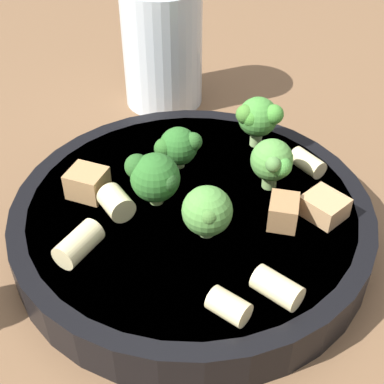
% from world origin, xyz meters
% --- Properties ---
extents(ground_plane, '(2.00, 2.00, 0.00)m').
position_xyz_m(ground_plane, '(0.00, 0.00, 0.00)').
color(ground_plane, brown).
extents(pasta_bowl, '(0.24, 0.24, 0.03)m').
position_xyz_m(pasta_bowl, '(0.00, 0.00, 0.02)').
color(pasta_bowl, black).
rests_on(pasta_bowl, ground_plane).
extents(broccoli_floret_0, '(0.03, 0.03, 0.03)m').
position_xyz_m(broccoli_floret_0, '(0.02, 0.02, 0.05)').
color(broccoli_floret_0, '#84AD60').
rests_on(broccoli_floret_0, pasta_bowl).
extents(broccoli_floret_1, '(0.03, 0.03, 0.04)m').
position_xyz_m(broccoli_floret_1, '(-0.04, 0.04, 0.05)').
color(broccoli_floret_1, '#84AD60').
rests_on(broccoli_floret_1, pasta_bowl).
extents(broccoli_floret_2, '(0.03, 0.03, 0.03)m').
position_xyz_m(broccoli_floret_2, '(-0.03, -0.03, 0.05)').
color(broccoli_floret_2, '#9EC175').
rests_on(broccoli_floret_2, pasta_bowl).
extents(broccoli_floret_3, '(0.03, 0.04, 0.04)m').
position_xyz_m(broccoli_floret_3, '(0.01, -0.02, 0.05)').
color(broccoli_floret_3, '#93B766').
rests_on(broccoli_floret_3, pasta_bowl).
extents(broccoli_floret_4, '(0.03, 0.03, 0.04)m').
position_xyz_m(broccoli_floret_4, '(-0.08, 0.01, 0.06)').
color(broccoli_floret_4, '#9EC175').
rests_on(broccoli_floret_4, pasta_bowl).
extents(rigatoni_0, '(0.02, 0.03, 0.01)m').
position_xyz_m(rigatoni_0, '(0.04, 0.08, 0.04)').
color(rigatoni_0, beige).
rests_on(rigatoni_0, pasta_bowl).
extents(rigatoni_1, '(0.03, 0.03, 0.02)m').
position_xyz_m(rigatoni_1, '(0.03, -0.04, 0.04)').
color(rigatoni_1, beige).
rests_on(rigatoni_1, pasta_bowl).
extents(rigatoni_2, '(0.02, 0.02, 0.01)m').
position_xyz_m(rigatoni_2, '(0.07, 0.06, 0.04)').
color(rigatoni_2, beige).
rests_on(rigatoni_2, pasta_bowl).
extents(rigatoni_3, '(0.03, 0.02, 0.02)m').
position_xyz_m(rigatoni_3, '(0.07, -0.03, 0.04)').
color(rigatoni_3, beige).
rests_on(rigatoni_3, pasta_bowl).
extents(rigatoni_4, '(0.02, 0.03, 0.01)m').
position_xyz_m(rigatoni_4, '(-0.07, 0.05, 0.04)').
color(rigatoni_4, beige).
rests_on(rigatoni_4, pasta_bowl).
extents(chicken_chunk_0, '(0.03, 0.03, 0.01)m').
position_xyz_m(chicken_chunk_0, '(-0.03, 0.08, 0.04)').
color(chicken_chunk_0, tan).
rests_on(chicken_chunk_0, pasta_bowl).
extents(chicken_chunk_1, '(0.03, 0.03, 0.02)m').
position_xyz_m(chicken_chunk_1, '(0.03, -0.07, 0.04)').
color(chicken_chunk_1, tan).
rests_on(chicken_chunk_1, pasta_bowl).
extents(chicken_chunk_2, '(0.03, 0.02, 0.02)m').
position_xyz_m(chicken_chunk_2, '(-0.01, 0.06, 0.04)').
color(chicken_chunk_2, '#A87A4C').
rests_on(chicken_chunk_2, pasta_bowl).
extents(drinking_glass, '(0.07, 0.07, 0.11)m').
position_xyz_m(drinking_glass, '(-0.15, -0.12, 0.05)').
color(drinking_glass, silver).
rests_on(drinking_glass, ground_plane).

